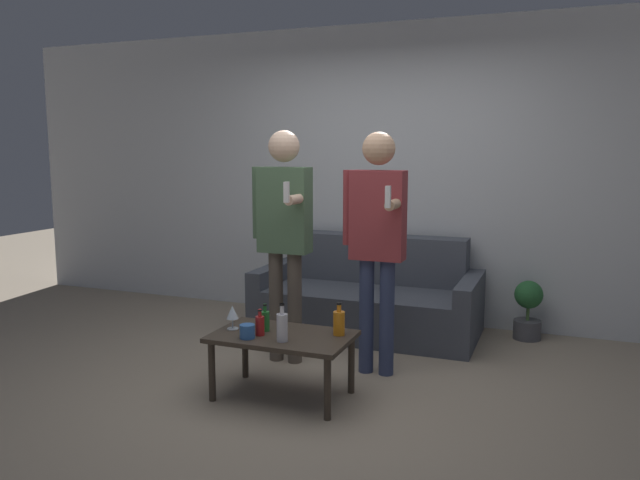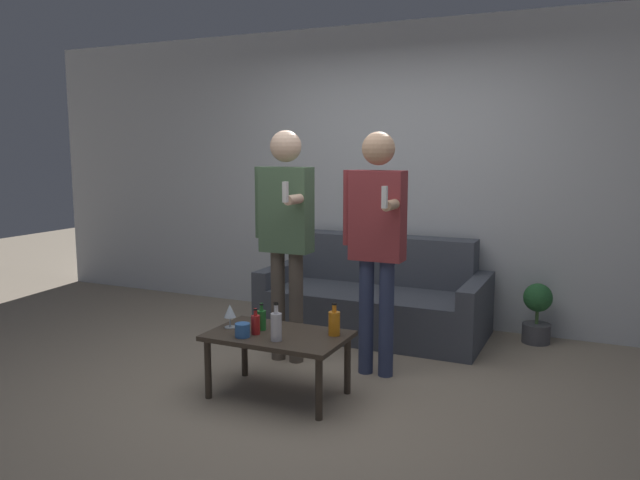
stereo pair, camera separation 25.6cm
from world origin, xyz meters
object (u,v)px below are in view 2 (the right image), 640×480
Objects in this scene: bottle_orange at (276,326)px; person_standing_left at (286,224)px; couch at (376,299)px; coffee_table at (278,341)px; person_standing_right at (377,231)px.

person_standing_left reaches higher than bottle_orange.
coffee_table is at bearing -92.99° from couch.
person_standing_left is at bearing 179.96° from person_standing_right.
person_standing_left is 0.71m from person_standing_right.
coffee_table is 0.52× the size of person_standing_right.
couch is 1.63m from coffee_table.
person_standing_left is at bearing 113.37° from coffee_table.
person_standing_left is (-0.36, -0.99, 0.75)m from couch.
person_standing_right reaches higher than bottle_orange.
couch is 1.77m from bottle_orange.
bottle_orange is at bearing -65.49° from coffee_table.
bottle_orange is (0.06, -0.13, 0.14)m from coffee_table.
person_standing_right is (0.43, 0.63, 0.66)m from coffee_table.
person_standing_right reaches higher than couch.
couch is 1.29m from person_standing_right.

